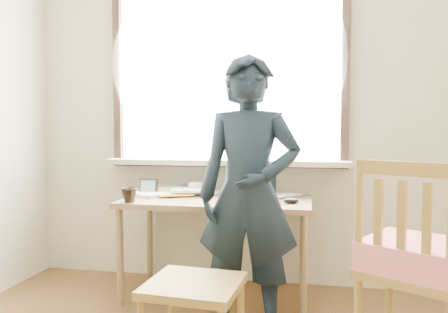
% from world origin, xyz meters
% --- Properties ---
extents(desk, '(1.30, 0.65, 0.69)m').
position_xyz_m(desk, '(-0.20, 1.63, 0.62)').
color(desk, brown).
rests_on(desk, ground).
extents(laptop, '(0.36, 0.30, 0.24)m').
position_xyz_m(laptop, '(0.03, 1.60, 0.75)').
color(laptop, black).
rests_on(laptop, desk).
extents(mug_white, '(0.16, 0.16, 0.09)m').
position_xyz_m(mug_white, '(-0.40, 1.82, 0.74)').
color(mug_white, white).
rests_on(mug_white, desk).
extents(mug_dark, '(0.12, 0.12, 0.10)m').
position_xyz_m(mug_dark, '(-0.74, 1.37, 0.74)').
color(mug_dark, black).
rests_on(mug_dark, desk).
extents(mouse, '(0.10, 0.07, 0.04)m').
position_xyz_m(mouse, '(0.31, 1.53, 0.71)').
color(mouse, black).
rests_on(mouse, desk).
extents(desk_clutter, '(0.83, 0.56, 0.05)m').
position_xyz_m(desk_clutter, '(-0.55, 1.79, 0.72)').
color(desk_clutter, '#393EBB').
rests_on(desk_clutter, desk).
extents(book_a, '(0.31, 0.33, 0.02)m').
position_xyz_m(book_a, '(-0.60, 1.86, 0.71)').
color(book_a, white).
rests_on(book_a, desk).
extents(book_b, '(0.27, 0.27, 0.02)m').
position_xyz_m(book_b, '(0.19, 1.89, 0.70)').
color(book_b, white).
rests_on(book_b, desk).
extents(picture_frame, '(0.14, 0.03, 0.11)m').
position_xyz_m(picture_frame, '(-0.74, 1.73, 0.75)').
color(picture_frame, black).
rests_on(picture_frame, desk).
extents(work_chair, '(0.47, 0.45, 0.45)m').
position_xyz_m(work_chair, '(-0.11, 0.65, 0.38)').
color(work_chair, olive).
rests_on(work_chair, ground).
extents(side_chair, '(0.64, 0.64, 1.03)m').
position_xyz_m(side_chair, '(0.94, 0.91, 0.54)').
color(side_chair, olive).
rests_on(side_chair, ground).
extents(person, '(0.59, 0.40, 1.60)m').
position_xyz_m(person, '(0.09, 1.13, 0.80)').
color(person, black).
rests_on(person, ground).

